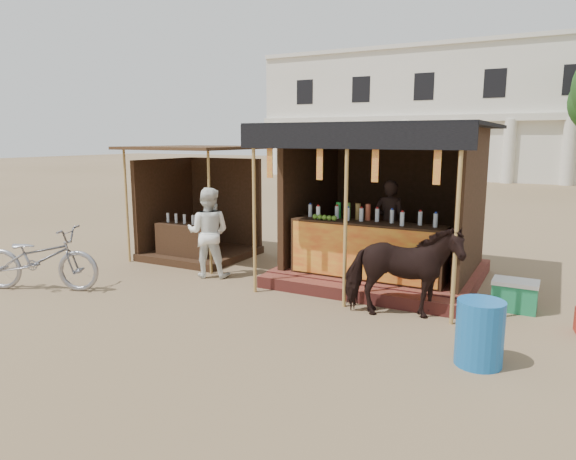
{
  "coord_description": "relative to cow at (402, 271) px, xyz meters",
  "views": [
    {
      "loc": [
        3.79,
        -5.51,
        2.55
      ],
      "look_at": [
        0.0,
        1.6,
        1.1
      ],
      "focal_mm": 32.0,
      "sensor_mm": 36.0,
      "label": 1
    }
  ],
  "objects": [
    {
      "name": "ground",
      "position": [
        -1.9,
        -1.49,
        -0.68
      ],
      "size": [
        120.0,
        120.0,
        0.0
      ],
      "primitive_type": "plane",
      "color": "#846B4C",
      "rests_on": "ground"
    },
    {
      "name": "secondary_stall",
      "position": [
        -5.06,
        1.75,
        0.17
      ],
      "size": [
        2.4,
        2.4,
        2.38
      ],
      "color": "#3A2115",
      "rests_on": "ground"
    },
    {
      "name": "cooler",
      "position": [
        1.42,
        1.11,
        -0.45
      ],
      "size": [
        0.64,
        0.45,
        0.46
      ],
      "color": "#1B7A49",
      "rests_on": "ground"
    },
    {
      "name": "blue_barrel",
      "position": [
        1.22,
        -1.13,
        -0.3
      ],
      "size": [
        0.68,
        0.68,
        0.76
      ],
      "primitive_type": "cylinder",
      "rotation": [
        0.0,
        0.0,
        0.36
      ],
      "color": "#165FA7",
      "rests_on": "ground"
    },
    {
      "name": "motorbike",
      "position": [
        -5.78,
        -1.54,
        -0.14
      ],
      "size": [
        2.17,
        1.46,
        1.08
      ],
      "primitive_type": "imported",
      "rotation": [
        0.0,
        0.0,
        1.97
      ],
      "color": "gray",
      "rests_on": "ground"
    },
    {
      "name": "main_stall",
      "position": [
        -0.89,
        1.87,
        0.34
      ],
      "size": [
        3.6,
        3.61,
        2.78
      ],
      "color": "maroon",
      "rests_on": "ground"
    },
    {
      "name": "bystander",
      "position": [
        -3.78,
        0.51,
        0.15
      ],
      "size": [
        0.97,
        0.86,
        1.66
      ],
      "primitive_type": "imported",
      "rotation": [
        0.0,
        0.0,
        3.48
      ],
      "color": "white",
      "rests_on": "ground"
    },
    {
      "name": "cow",
      "position": [
        0.0,
        0.0,
        0.0
      ],
      "size": [
        1.76,
        1.22,
        1.36
      ],
      "primitive_type": "imported",
      "rotation": [
        0.0,
        0.0,
        1.91
      ],
      "color": "black",
      "rests_on": "ground"
    },
    {
      "name": "background_building",
      "position": [
        -3.9,
        28.45,
        3.3
      ],
      "size": [
        26.0,
        7.45,
        8.18
      ],
      "color": "silver",
      "rests_on": "ground"
    }
  ]
}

